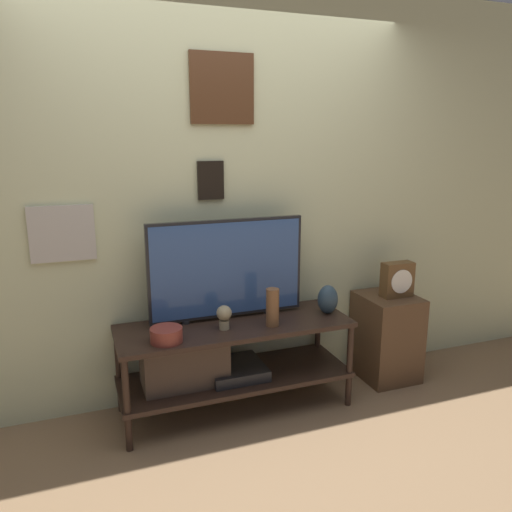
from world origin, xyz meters
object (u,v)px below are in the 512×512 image
vase_urn_stoneware (328,299)px  mantel_clock (397,280)px  vase_wide_bowl (166,335)px  vase_slim_bronze (218,302)px  decorative_bust (224,315)px  vase_tall_ceramic (273,307)px  television (227,269)px

vase_urn_stoneware → mantel_clock: mantel_clock is taller
vase_wide_bowl → vase_urn_stoneware: bearing=5.3°
vase_slim_bronze → decorative_bust: bearing=-98.9°
vase_tall_ceramic → mantel_clock: 1.02m
decorative_bust → mantel_clock: 1.31m
television → vase_wide_bowl: (-0.45, -0.24, -0.29)m
vase_slim_bronze → vase_wide_bowl: 0.54m
television → mantel_clock: (1.23, -0.10, -0.17)m
television → vase_urn_stoneware: 0.71m
television → vase_slim_bronze: (-0.03, 0.10, -0.25)m
vase_urn_stoneware → mantel_clock: bearing=4.4°
decorative_bust → vase_slim_bronze: bearing=81.1°
vase_slim_bronze → vase_tall_ceramic: 0.41m
television → decorative_bust: 0.31m
vase_slim_bronze → vase_wide_bowl: bearing=-140.2°
television → mantel_clock: television is taller
mantel_clock → vase_tall_ceramic: bearing=-173.1°
vase_slim_bronze → mantel_clock: bearing=-8.9°
vase_urn_stoneware → television: bearing=167.8°
vase_slim_bronze → television: bearing=-71.7°
vase_urn_stoneware → vase_slim_bronze: bearing=160.7°
vase_urn_stoneware → decorative_bust: bearing=-177.7°
mantel_clock → vase_slim_bronze: bearing=171.1°
vase_urn_stoneware → vase_tall_ceramic: (-0.43, -0.08, 0.02)m
vase_tall_ceramic → mantel_clock: bearing=6.9°
vase_urn_stoneware → mantel_clock: size_ratio=0.78×
vase_wide_bowl → decorative_bust: decorative_bust is taller
vase_slim_bronze → mantel_clock: mantel_clock is taller
vase_urn_stoneware → vase_tall_ceramic: bearing=-169.8°
decorative_bust → television: bearing=66.2°
vase_slim_bronze → vase_urn_stoneware: 0.73m
television → vase_tall_ceramic: bearing=-44.3°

